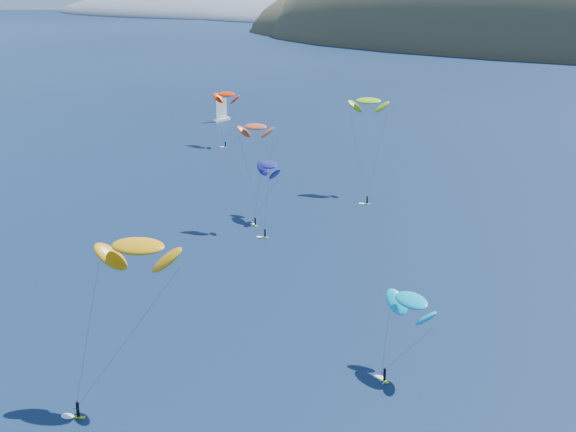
{
  "coord_description": "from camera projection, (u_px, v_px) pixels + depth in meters",
  "views": [
    {
      "loc": [
        49.69,
        -29.84,
        47.34
      ],
      "look_at": [
        -9.43,
        80.0,
        9.0
      ],
      "focal_mm": 50.0,
      "sensor_mm": 36.0,
      "label": 1
    }
  ],
  "objects": [
    {
      "name": "kitesurfer_5",
      "position": [
        411.0,
        301.0,
        96.74
      ],
      "size": [
        8.99,
        8.7,
        11.45
      ],
      "rotation": [
        0.0,
        0.0,
        -0.55
      ],
      "color": "#A9D517",
      "rests_on": "ground"
    },
    {
      "name": "kitesurfer_3",
      "position": [
        369.0,
        101.0,
        175.23
      ],
      "size": [
        10.35,
        14.74,
        22.34
      ],
      "rotation": [
        0.0,
        0.0,
        0.3
      ],
      "color": "#A9D517",
      "rests_on": "ground"
    },
    {
      "name": "sailboat",
      "position": [
        221.0,
        118.0,
        262.39
      ],
      "size": [
        8.66,
        7.45,
        10.59
      ],
      "rotation": [
        0.0,
        0.0,
        -0.14
      ],
      "color": "silver",
      "rests_on": "ground"
    },
    {
      "name": "kitesurfer_9",
      "position": [
        255.0,
        127.0,
        150.49
      ],
      "size": [
        9.92,
        9.19,
        21.09
      ],
      "rotation": [
        0.0,
        0.0,
        0.26
      ],
      "color": "#A9D517",
      "rests_on": "ground"
    },
    {
      "name": "kitesurfer_1",
      "position": [
        226.0,
        94.0,
        223.81
      ],
      "size": [
        8.63,
        6.78,
        16.51
      ],
      "rotation": [
        0.0,
        0.0,
        -0.07
      ],
      "color": "#A9D517",
      "rests_on": "ground"
    },
    {
      "name": "kitesurfer_10",
      "position": [
        269.0,
        165.0,
        158.04
      ],
      "size": [
        8.98,
        11.45,
        12.93
      ],
      "rotation": [
        0.0,
        0.0,
        -0.65
      ],
      "color": "#A9D517",
      "rests_on": "ground"
    },
    {
      "name": "headland",
      "position": [
        229.0,
        18.0,
        895.59
      ],
      "size": [
        460.0,
        250.0,
        60.0
      ],
      "color": "slate",
      "rests_on": "ground"
    },
    {
      "name": "kitesurfer_2",
      "position": [
        138.0,
        246.0,
        88.54
      ],
      "size": [
        10.3,
        12.07,
        20.76
      ],
      "rotation": [
        0.0,
        0.0,
        0.33
      ],
      "color": "#A9D517",
      "rests_on": "ground"
    }
  ]
}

